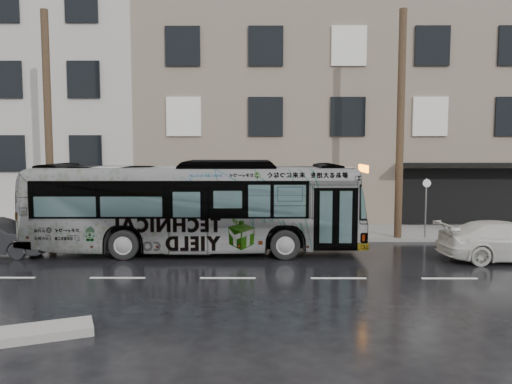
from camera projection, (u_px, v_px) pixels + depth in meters
ground at (232, 259)px, 16.90m from camera, size 120.00×120.00×0.00m
sidewalk at (239, 232)px, 21.78m from camera, size 90.00×3.60×0.15m
building_taupe at (330, 118)px, 29.03m from camera, size 20.00×12.00×11.00m
utility_pole_front at (400, 125)px, 19.73m from camera, size 0.30×0.30×9.00m
utility_pole_rear at (48, 125)px, 19.83m from camera, size 0.30×0.30×9.00m
sign_post at (426, 208)px, 20.02m from camera, size 0.06×0.06×2.40m
bus at (196, 207)px, 17.88m from camera, size 11.91×2.92×3.31m
white_sedan at (508, 241)px, 16.60m from camera, size 4.58×1.98×1.31m
slush_pile at (46, 331)px, 9.99m from camera, size 1.97×1.43×0.18m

